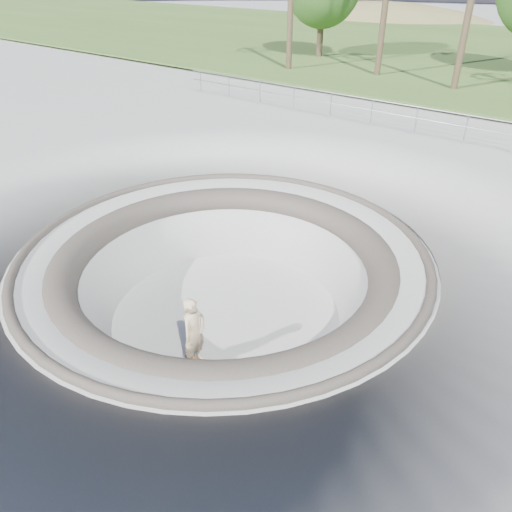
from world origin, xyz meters
name	(u,v)px	position (x,y,z in m)	size (l,w,h in m)	color
ground	(224,252)	(0.00, 0.00, 0.00)	(180.00, 180.00, 0.00)	#ACABA6
skate_bowl	(226,310)	(0.00, 0.00, -1.83)	(14.00, 14.00, 4.10)	#ACABA6
safety_railing	(416,119)	(0.00, 12.00, 0.69)	(25.00, 0.06, 1.03)	gray
skateboard	(197,364)	(0.79, -1.99, -1.84)	(0.81, 0.44, 0.08)	brown
skater	(194,333)	(0.79, -1.99, -0.91)	(0.66, 0.43, 1.81)	#D9B88D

